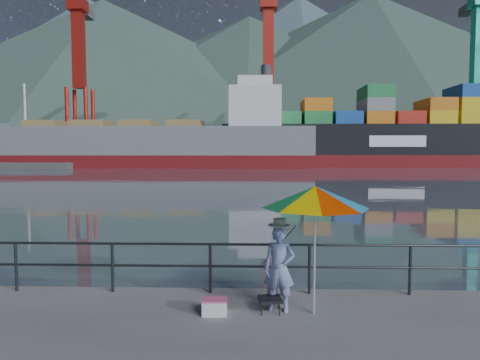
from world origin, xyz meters
The scene contains 13 objects.
harbor_water centered at (0.00, 130.00, 0.00)m, with size 500.00×280.00×0.00m, color #4C5968.
far_dock centered at (10.00, 93.00, 0.00)m, with size 200.00×40.00×0.40m, color #514F4C.
guardrail centered at (0.00, 1.70, 0.52)m, with size 22.00×0.06×1.03m.
mountains centered at (38.82, 207.75, 35.55)m, with size 600.00×332.80×80.00m.
port_cranes centered at (31.00, 84.00, 16.00)m, with size 116.00×28.00×38.40m.
container_stacks centered at (34.37, 93.69, 2.68)m, with size 58.00×8.40×7.80m.
fisherman centered at (2.34, 0.79, 0.77)m, with size 0.56×0.37×1.53m, color #223F97.
beach_umbrella centered at (2.94, 0.64, 2.08)m, with size 1.91×1.91×2.27m.
folding_stool centered at (2.17, 0.70, 0.14)m, with size 0.45×0.45×0.26m.
cooler_bag centered at (1.19, 0.56, 0.13)m, with size 0.43×0.29×0.25m, color silver.
fishing_rod centered at (2.38, 1.99, 0.00)m, with size 0.02×0.02×1.99m, color black.
bulk_carrier centered at (-13.96, 70.64, 4.05)m, with size 56.74×9.82×14.50m.
container_ship centered at (29.29, 75.67, 5.81)m, with size 62.69×10.45×18.10m.
Camera 1 is at (1.86, -6.78, 2.89)m, focal length 32.00 mm.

